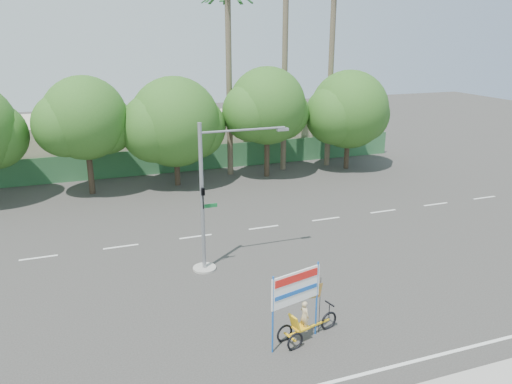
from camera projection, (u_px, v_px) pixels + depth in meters
name	position (u px, v px, depth m)	size (l,w,h in m)	color
ground	(286.00, 301.00, 20.87)	(120.00, 120.00, 0.00)	#33302D
fence	(181.00, 160.00, 39.83)	(38.00, 0.08, 2.00)	#336B3D
building_left	(47.00, 145.00, 40.35)	(12.00, 8.00, 4.00)	beige
building_right	(256.00, 133.00, 46.19)	(14.00, 8.00, 3.60)	beige
tree_left	(84.00, 121.00, 33.20)	(6.66, 5.60, 8.07)	#473828
tree_center	(174.00, 125.00, 35.30)	(7.62, 6.40, 7.85)	#473828
tree_right	(267.00, 109.00, 37.31)	(6.90, 5.80, 8.36)	#473828
tree_far_right	(348.00, 112.00, 39.74)	(7.38, 6.20, 7.94)	#473828
palm_tall	(285.00, 35.00, 37.71)	(3.73, 3.79, 17.45)	#70604C
palm_mid	(332.00, 49.00, 39.32)	(3.73, 3.79, 15.45)	#70604C
palm_short	(229.00, 58.00, 36.75)	(3.73, 3.79, 14.45)	#70604C
traffic_signal	(209.00, 211.00, 22.84)	(4.72, 1.10, 7.00)	gray
trike_billboard	(302.00, 311.00, 17.84)	(2.98, 1.13, 3.00)	black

